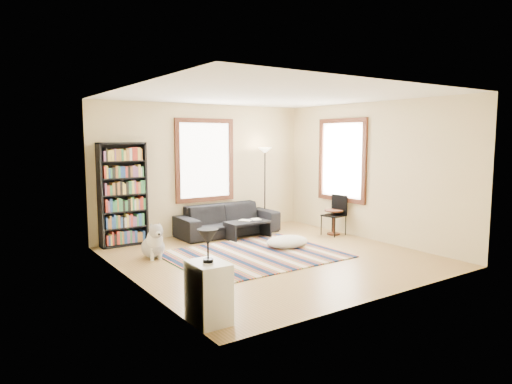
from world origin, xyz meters
TOP-DOWN VIEW (x-y plane):
  - floor at (0.00, 0.00)m, footprint 5.00×5.00m
  - ceiling at (0.00, 0.00)m, footprint 5.00×5.00m
  - wall_back at (0.00, 2.55)m, footprint 5.00×0.10m
  - wall_front at (0.00, -2.55)m, footprint 5.00×0.10m
  - wall_left at (-2.55, 0.00)m, footprint 0.10×5.00m
  - wall_right at (2.55, 0.00)m, footprint 0.10×5.00m
  - window_back at (0.00, 2.47)m, footprint 1.20×0.06m
  - window_right at (2.47, 0.80)m, footprint 0.06×1.20m
  - rug at (-0.21, 0.26)m, footprint 2.90×2.32m
  - sofa at (0.32, 2.05)m, footprint 2.23×0.88m
  - bookshelf at (-1.87, 2.32)m, footprint 0.90×0.30m
  - coffee_table at (0.45, 1.48)m, footprint 0.95×0.60m
  - book_a at (0.35, 1.48)m, footprint 0.30×0.28m
  - book_b at (0.60, 1.53)m, footprint 0.24×0.28m
  - floor_cushion at (0.66, 0.40)m, footprint 0.95×0.76m
  - floor_lamp at (1.37, 2.15)m, footprint 0.38×0.38m
  - side_table at (2.20, 0.74)m, footprint 0.48×0.48m
  - folding_chair at (2.15, 0.69)m, footprint 0.48×0.46m
  - white_cabinet at (-2.30, -1.91)m, footprint 0.39×0.51m
  - table_lamp at (-2.30, -1.91)m, footprint 0.30×0.30m
  - dog at (-1.76, 1.11)m, footprint 0.50×0.66m

SIDE VIEW (x-z plane):
  - floor at x=0.00m, z-range -0.10..0.00m
  - rug at x=-0.21m, z-range 0.00..0.02m
  - floor_cushion at x=0.66m, z-range 0.00..0.22m
  - coffee_table at x=0.45m, z-range 0.00..0.36m
  - side_table at x=2.20m, z-range 0.00..0.54m
  - dog at x=-1.76m, z-range 0.00..0.62m
  - sofa at x=0.32m, z-range 0.00..0.65m
  - white_cabinet at x=-2.30m, z-range 0.00..0.70m
  - book_b at x=0.60m, z-range 0.36..0.38m
  - book_a at x=0.35m, z-range 0.36..0.38m
  - folding_chair at x=2.15m, z-range 0.00..0.86m
  - table_lamp at x=-2.30m, z-range 0.70..1.08m
  - floor_lamp at x=1.37m, z-range 0.00..1.86m
  - bookshelf at x=-1.87m, z-range 0.00..2.00m
  - wall_back at x=0.00m, z-range 0.00..2.80m
  - wall_front at x=0.00m, z-range 0.00..2.80m
  - wall_left at x=-2.55m, z-range 0.00..2.80m
  - wall_right at x=2.55m, z-range 0.00..2.80m
  - window_back at x=0.00m, z-range 0.80..2.40m
  - window_right at x=2.47m, z-range 0.80..2.40m
  - ceiling at x=0.00m, z-range 2.80..2.90m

